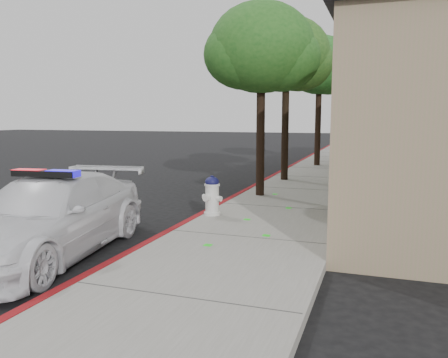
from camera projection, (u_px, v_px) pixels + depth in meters
ground at (168, 237)px, 9.01m from camera, size 120.00×120.00×0.00m
sidewalk at (279, 210)px, 11.29m from camera, size 3.20×60.00×0.15m
red_curb at (221, 206)px, 11.79m from camera, size 0.14×60.00×0.16m
police_car at (48, 216)px, 7.73m from camera, size 2.45×4.89×1.48m
fire_hydrant at (212, 195)px, 10.29m from camera, size 0.52×0.45×0.90m
street_tree_near at (262, 52)px, 12.45m from camera, size 3.16×2.91×5.32m
street_tree_mid at (287, 57)px, 15.65m from camera, size 3.11×2.95×5.64m
street_tree_far at (321, 68)px, 20.40m from camera, size 3.10×3.22×5.83m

